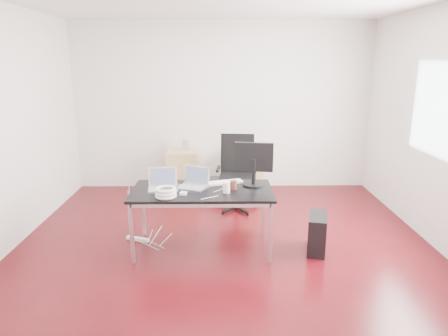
{
  "coord_description": "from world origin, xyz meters",
  "views": [
    {
      "loc": [
        -0.06,
        -4.29,
        2.15
      ],
      "look_at": [
        0.0,
        0.55,
        0.85
      ],
      "focal_mm": 32.0,
      "sensor_mm": 36.0,
      "label": 1
    }
  ],
  "objects_px": {
    "filing_cabinet_left": "(182,171)",
    "office_chair": "(237,169)",
    "pc_tower": "(317,233)",
    "desk": "(202,194)",
    "filing_cabinet_right": "(247,171)"
  },
  "relations": [
    {
      "from": "filing_cabinet_left",
      "to": "office_chair",
      "type": "bearing_deg",
      "value": -42.3
    },
    {
      "from": "pc_tower",
      "to": "office_chair",
      "type": "bearing_deg",
      "value": 134.85
    },
    {
      "from": "desk",
      "to": "pc_tower",
      "type": "relative_size",
      "value": 3.56
    },
    {
      "from": "office_chair",
      "to": "filing_cabinet_left",
      "type": "relative_size",
      "value": 1.54
    },
    {
      "from": "desk",
      "to": "filing_cabinet_right",
      "type": "distance_m",
      "value": 2.31
    },
    {
      "from": "filing_cabinet_right",
      "to": "pc_tower",
      "type": "height_order",
      "value": "filing_cabinet_right"
    },
    {
      "from": "office_chair",
      "to": "pc_tower",
      "type": "relative_size",
      "value": 2.4
    },
    {
      "from": "desk",
      "to": "filing_cabinet_right",
      "type": "xyz_separation_m",
      "value": [
        0.67,
        2.18,
        -0.33
      ]
    },
    {
      "from": "desk",
      "to": "filing_cabinet_left",
      "type": "height_order",
      "value": "desk"
    },
    {
      "from": "desk",
      "to": "pc_tower",
      "type": "xyz_separation_m",
      "value": [
        1.33,
        -0.08,
        -0.46
      ]
    },
    {
      "from": "filing_cabinet_right",
      "to": "pc_tower",
      "type": "relative_size",
      "value": 1.56
    },
    {
      "from": "desk",
      "to": "filing_cabinet_right",
      "type": "relative_size",
      "value": 2.29
    },
    {
      "from": "filing_cabinet_right",
      "to": "pc_tower",
      "type": "distance_m",
      "value": 2.36
    },
    {
      "from": "desk",
      "to": "pc_tower",
      "type": "bearing_deg",
      "value": -3.27
    },
    {
      "from": "desk",
      "to": "filing_cabinet_left",
      "type": "relative_size",
      "value": 2.29
    }
  ]
}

